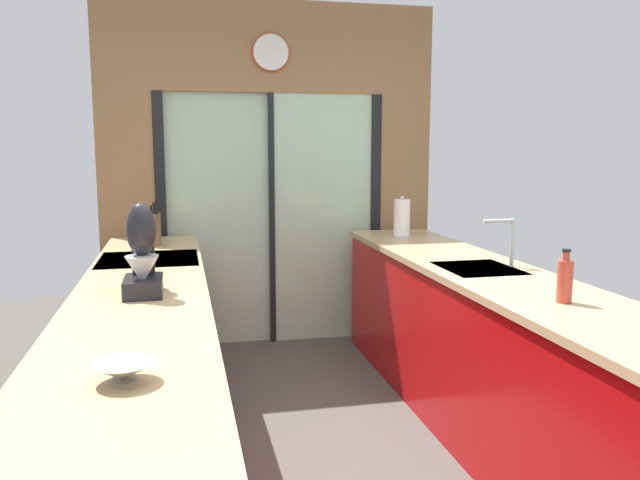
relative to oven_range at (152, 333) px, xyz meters
name	(u,v)px	position (x,y,z in m)	size (l,w,h in m)	color
ground_plane	(320,438)	(0.91, -0.65, -0.47)	(5.04, 7.60, 0.02)	#4C4742
back_wall_unit	(271,154)	(0.91, 1.15, 1.07)	(2.64, 0.12, 2.70)	olive
left_counter_run	(142,404)	(0.00, -1.12, 0.01)	(0.62, 3.80, 0.92)	#AD0C0F
right_counter_run	(500,361)	(1.82, -0.95, 0.01)	(0.62, 3.80, 0.92)	#AD0C0F
sink_faucet	(507,235)	(1.97, -0.70, 0.64)	(0.19, 0.02, 0.27)	#B7BABC
oven_range	(152,333)	(0.00, 0.00, 0.00)	(0.60, 0.60, 0.92)	black
mixing_bowl	(123,371)	(0.02, -2.07, 0.50)	(0.19, 0.19, 0.06)	gray
knife_block	(155,229)	(0.02, 0.53, 0.58)	(0.08, 0.14, 0.29)	brown
stand_mixer	(142,260)	(0.02, -0.96, 0.63)	(0.17, 0.27, 0.42)	black
soap_bottle	(565,280)	(1.80, -1.50, 0.56)	(0.07, 0.07, 0.23)	#B23D2D
paper_towel_roll	(402,218)	(1.80, 0.56, 0.60)	(0.14, 0.14, 0.31)	#B7BABC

